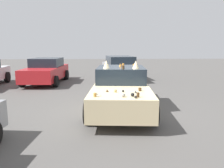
{
  "coord_description": "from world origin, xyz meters",
  "views": [
    {
      "loc": [
        -7.26,
        0.59,
        2.17
      ],
      "look_at": [
        0.0,
        0.3,
        0.9
      ],
      "focal_mm": 34.97,
      "sensor_mm": 36.0,
      "label": 1
    }
  ],
  "objects": [
    {
      "name": "art_car_decorated",
      "position": [
        0.1,
        -0.01,
        0.72
      ],
      "size": [
        4.74,
        2.3,
        1.7
      ],
      "rotation": [
        0.0,
        0.0,
        3.07
      ],
      "color": "beige",
      "rests_on": "ground"
    },
    {
      "name": "parked_sedan_near_right",
      "position": [
        5.75,
        3.97,
        0.72
      ],
      "size": [
        4.39,
        2.16,
        1.46
      ],
      "rotation": [
        0.0,
        0.0,
        3.09
      ],
      "color": "red",
      "rests_on": "ground"
    },
    {
      "name": "parked_sedan_row_back_far",
      "position": [
        7.14,
        -0.49,
        0.77
      ],
      "size": [
        4.73,
        2.41,
        1.52
      ],
      "rotation": [
        0.0,
        0.0,
        0.13
      ],
      "color": "gray",
      "rests_on": "ground"
    },
    {
      "name": "ground_plane",
      "position": [
        0.0,
        0.0,
        0.0
      ],
      "size": [
        60.0,
        60.0,
        0.0
      ],
      "primitive_type": "plane",
      "color": "#514F4C"
    }
  ]
}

